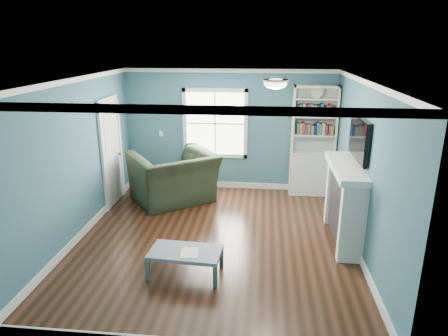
# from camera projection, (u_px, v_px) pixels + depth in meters

# --- Properties ---
(floor) EXTENTS (5.00, 5.00, 0.00)m
(floor) POSITION_uv_depth(u_px,v_px,m) (215.00, 239.00, 6.62)
(floor) COLOR black
(floor) RESTS_ON ground
(room_walls) EXTENTS (5.00, 5.00, 5.00)m
(room_walls) POSITION_uv_depth(u_px,v_px,m) (214.00, 147.00, 6.14)
(room_walls) COLOR #366C74
(room_walls) RESTS_ON ground
(trim) EXTENTS (4.50, 5.00, 2.60)m
(trim) POSITION_uv_depth(u_px,v_px,m) (215.00, 168.00, 6.25)
(trim) COLOR white
(trim) RESTS_ON ground
(window) EXTENTS (1.40, 0.06, 1.50)m
(window) POSITION_uv_depth(u_px,v_px,m) (215.00, 124.00, 8.57)
(window) COLOR white
(window) RESTS_ON room_walls
(bookshelf) EXTENTS (0.90, 0.35, 2.31)m
(bookshelf) POSITION_uv_depth(u_px,v_px,m) (312.00, 152.00, 8.35)
(bookshelf) COLOR silver
(bookshelf) RESTS_ON ground
(fireplace) EXTENTS (0.44, 1.58, 1.30)m
(fireplace) POSITION_uv_depth(u_px,v_px,m) (345.00, 204.00, 6.41)
(fireplace) COLOR black
(fireplace) RESTS_ON ground
(tv) EXTENTS (0.06, 1.10, 0.65)m
(tv) POSITION_uv_depth(u_px,v_px,m) (359.00, 138.00, 6.07)
(tv) COLOR black
(tv) RESTS_ON fireplace
(door) EXTENTS (0.12, 0.98, 2.17)m
(door) POSITION_uv_depth(u_px,v_px,m) (112.00, 151.00, 7.84)
(door) COLOR silver
(door) RESTS_ON ground
(ceiling_fixture) EXTENTS (0.38, 0.38, 0.15)m
(ceiling_fixture) POSITION_uv_depth(u_px,v_px,m) (276.00, 83.00, 5.86)
(ceiling_fixture) COLOR white
(ceiling_fixture) RESTS_ON room_walls
(light_switch) EXTENTS (0.08, 0.01, 0.12)m
(light_switch) POSITION_uv_depth(u_px,v_px,m) (161.00, 134.00, 8.76)
(light_switch) COLOR white
(light_switch) RESTS_ON room_walls
(recliner) EXTENTS (1.85, 1.73, 1.36)m
(recliner) POSITION_uv_depth(u_px,v_px,m) (173.00, 169.00, 8.03)
(recliner) COLOR black
(recliner) RESTS_ON ground
(coffee_table) EXTENTS (1.02, 0.60, 0.36)m
(coffee_table) POSITION_uv_depth(u_px,v_px,m) (185.00, 254.00, 5.55)
(coffee_table) COLOR #464E54
(coffee_table) RESTS_ON ground
(paper_sheet) EXTENTS (0.27, 0.32, 0.00)m
(paper_sheet) POSITION_uv_depth(u_px,v_px,m) (189.00, 252.00, 5.48)
(paper_sheet) COLOR white
(paper_sheet) RESTS_ON coffee_table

